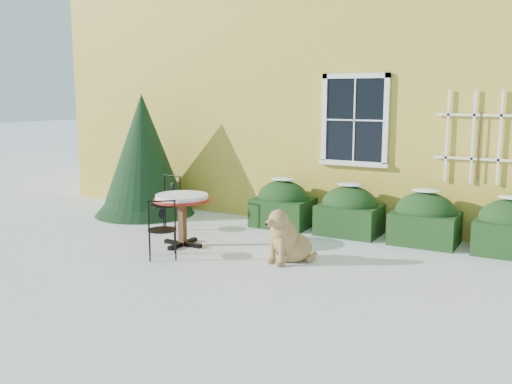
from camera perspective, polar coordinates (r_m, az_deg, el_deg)
The scene contains 8 objects.
ground at distance 8.37m, azimuth -3.39°, elevation -7.09°, with size 80.00×80.00×0.00m, color white.
house at distance 14.43m, azimuth 12.07°, elevation 12.65°, with size 12.40×8.40×6.40m.
hedge_row at distance 9.87m, azimuth 12.88°, elevation -2.32°, with size 4.95×0.80×0.91m.
evergreen_shrub at distance 11.78m, azimuth -11.16°, elevation 2.52°, with size 2.02×2.02×2.44m.
bistro_table at distance 9.21m, azimuth -7.42°, elevation -1.10°, with size 0.91×0.91×0.84m.
patio_chair_near at distance 8.60m, azimuth -9.37°, elevation -3.63°, with size 0.56×0.56×0.91m.
patio_chair_far at distance 10.40m, azimuth -9.00°, elevation -1.10°, with size 0.50×0.50×0.98m.
dog at distance 8.33m, azimuth 3.17°, elevation -4.81°, with size 0.69×0.88×0.82m.
Camera 1 is at (4.35, -6.73, 2.41)m, focal length 40.00 mm.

